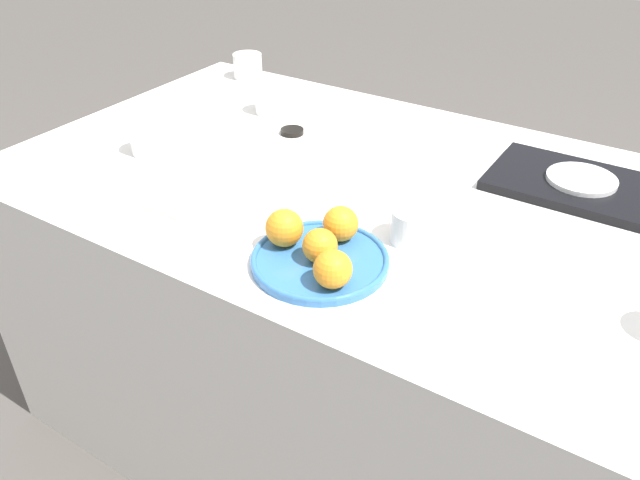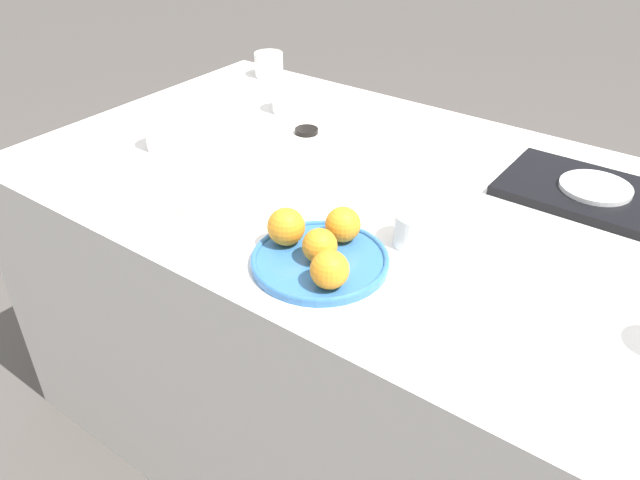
{
  "view_description": "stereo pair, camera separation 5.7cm",
  "coord_description": "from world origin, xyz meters",
  "px_view_note": "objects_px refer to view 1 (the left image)",
  "views": [
    {
      "loc": [
        0.59,
        -1.05,
        1.4
      ],
      "look_at": [
        0.12,
        -0.3,
        0.82
      ],
      "focal_mm": 35.0,
      "sensor_mm": 36.0,
      "label": 1
    },
    {
      "loc": [
        0.64,
        -1.02,
        1.4
      ],
      "look_at": [
        0.12,
        -0.3,
        0.82
      ],
      "focal_mm": 35.0,
      "sensor_mm": 36.0,
      "label": 2
    }
  ],
  "objects_px": {
    "orange_0": "(320,246)",
    "cup_2": "(146,137)",
    "orange_3": "(333,269)",
    "fruit_platter": "(320,260)",
    "cup_3": "(248,66)",
    "cup_1": "(412,226)",
    "serving_tray": "(580,185)",
    "side_plate": "(582,179)",
    "napkin": "(171,199)",
    "soy_dish": "(292,131)",
    "orange_2": "(341,224)",
    "cup_0": "(269,99)",
    "orange_1": "(284,228)"
  },
  "relations": [
    {
      "from": "orange_0",
      "to": "orange_1",
      "type": "xyz_separation_m",
      "value": [
        -0.08,
        0.01,
        0.0
      ]
    },
    {
      "from": "fruit_platter",
      "to": "orange_2",
      "type": "xyz_separation_m",
      "value": [
        -0.0,
        0.07,
        0.04
      ]
    },
    {
      "from": "orange_2",
      "to": "cup_0",
      "type": "height_order",
      "value": "cup_0"
    },
    {
      "from": "cup_1",
      "to": "cup_2",
      "type": "relative_size",
      "value": 0.98
    },
    {
      "from": "orange_3",
      "to": "side_plate",
      "type": "xyz_separation_m",
      "value": [
        0.26,
        0.57,
        -0.02
      ]
    },
    {
      "from": "side_plate",
      "to": "soy_dish",
      "type": "relative_size",
      "value": 2.45
    },
    {
      "from": "orange_0",
      "to": "cup_2",
      "type": "bearing_deg",
      "value": 164.15
    },
    {
      "from": "orange_2",
      "to": "cup_1",
      "type": "bearing_deg",
      "value": 38.6
    },
    {
      "from": "fruit_platter",
      "to": "orange_1",
      "type": "height_order",
      "value": "orange_1"
    },
    {
      "from": "orange_1",
      "to": "cup_2",
      "type": "distance_m",
      "value": 0.52
    },
    {
      "from": "fruit_platter",
      "to": "cup_1",
      "type": "xyz_separation_m",
      "value": [
        0.1,
        0.15,
        0.02
      ]
    },
    {
      "from": "cup_3",
      "to": "soy_dish",
      "type": "bearing_deg",
      "value": -37.82
    },
    {
      "from": "fruit_platter",
      "to": "side_plate",
      "type": "relative_size",
      "value": 1.7
    },
    {
      "from": "fruit_platter",
      "to": "orange_3",
      "type": "distance_m",
      "value": 0.09
    },
    {
      "from": "cup_1",
      "to": "napkin",
      "type": "bearing_deg",
      "value": -164.55
    },
    {
      "from": "orange_2",
      "to": "cup_1",
      "type": "height_order",
      "value": "orange_2"
    },
    {
      "from": "serving_tray",
      "to": "soy_dish",
      "type": "relative_size",
      "value": 6.28
    },
    {
      "from": "side_plate",
      "to": "cup_2",
      "type": "bearing_deg",
      "value": -158.03
    },
    {
      "from": "orange_1",
      "to": "serving_tray",
      "type": "height_order",
      "value": "orange_1"
    },
    {
      "from": "napkin",
      "to": "soy_dish",
      "type": "xyz_separation_m",
      "value": [
        0.02,
        0.41,
        0.0
      ]
    },
    {
      "from": "orange_0",
      "to": "soy_dish",
      "type": "xyz_separation_m",
      "value": [
        -0.36,
        0.44,
        -0.04
      ]
    },
    {
      "from": "side_plate",
      "to": "orange_0",
      "type": "bearing_deg",
      "value": -120.68
    },
    {
      "from": "cup_1",
      "to": "napkin",
      "type": "xyz_separation_m",
      "value": [
        -0.47,
        -0.13,
        -0.03
      ]
    },
    {
      "from": "soy_dish",
      "to": "orange_2",
      "type": "bearing_deg",
      "value": -45.27
    },
    {
      "from": "orange_2",
      "to": "orange_0",
      "type": "bearing_deg",
      "value": -85.93
    },
    {
      "from": "napkin",
      "to": "cup_0",
      "type": "bearing_deg",
      "value": 102.85
    },
    {
      "from": "side_plate",
      "to": "cup_0",
      "type": "xyz_separation_m",
      "value": [
        -0.8,
        -0.01,
        0.01
      ]
    },
    {
      "from": "napkin",
      "to": "cup_1",
      "type": "bearing_deg",
      "value": 15.45
    },
    {
      "from": "orange_3",
      "to": "serving_tray",
      "type": "relative_size",
      "value": 0.18
    },
    {
      "from": "serving_tray",
      "to": "cup_0",
      "type": "relative_size",
      "value": 4.67
    },
    {
      "from": "cup_1",
      "to": "serving_tray",
      "type": "bearing_deg",
      "value": 59.61
    },
    {
      "from": "orange_2",
      "to": "soy_dish",
      "type": "height_order",
      "value": "orange_2"
    },
    {
      "from": "side_plate",
      "to": "soy_dish",
      "type": "bearing_deg",
      "value": -172.57
    },
    {
      "from": "side_plate",
      "to": "orange_2",
      "type": "bearing_deg",
      "value": -125.3
    },
    {
      "from": "cup_1",
      "to": "cup_3",
      "type": "relative_size",
      "value": 0.91
    },
    {
      "from": "fruit_platter",
      "to": "cup_3",
      "type": "height_order",
      "value": "cup_3"
    },
    {
      "from": "orange_1",
      "to": "orange_3",
      "type": "height_order",
      "value": "orange_1"
    },
    {
      "from": "serving_tray",
      "to": "napkin",
      "type": "distance_m",
      "value": 0.85
    },
    {
      "from": "orange_1",
      "to": "cup_0",
      "type": "relative_size",
      "value": 0.87
    },
    {
      "from": "cup_0",
      "to": "soy_dish",
      "type": "distance_m",
      "value": 0.15
    },
    {
      "from": "orange_0",
      "to": "orange_3",
      "type": "xyz_separation_m",
      "value": [
        0.05,
        -0.05,
        0.0
      ]
    },
    {
      "from": "orange_1",
      "to": "serving_tray",
      "type": "bearing_deg",
      "value": 52.75
    },
    {
      "from": "orange_1",
      "to": "orange_3",
      "type": "distance_m",
      "value": 0.15
    },
    {
      "from": "orange_2",
      "to": "cup_1",
      "type": "relative_size",
      "value": 0.82
    },
    {
      "from": "orange_2",
      "to": "cup_3",
      "type": "xyz_separation_m",
      "value": [
        -0.71,
        0.63,
        -0.01
      ]
    },
    {
      "from": "fruit_platter",
      "to": "side_plate",
      "type": "bearing_deg",
      "value": 58.77
    },
    {
      "from": "orange_0",
      "to": "cup_3",
      "type": "relative_size",
      "value": 0.71
    },
    {
      "from": "orange_3",
      "to": "side_plate",
      "type": "bearing_deg",
      "value": 65.85
    },
    {
      "from": "fruit_platter",
      "to": "cup_0",
      "type": "distance_m",
      "value": 0.71
    },
    {
      "from": "cup_3",
      "to": "orange_1",
      "type": "bearing_deg",
      "value": -47.92
    }
  ]
}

